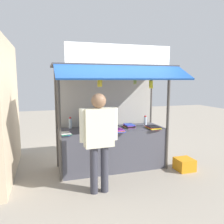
{
  "coord_description": "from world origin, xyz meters",
  "views": [
    {
      "loc": [
        -1.36,
        -4.44,
        1.87
      ],
      "look_at": [
        0.0,
        0.0,
        1.21
      ],
      "focal_mm": 36.23,
      "sensor_mm": 36.0,
      "label": 1
    }
  ],
  "objects_px": {
    "banana_bunch_inner_left": "(135,81)",
    "plastic_crate": "(184,164)",
    "water_bottle_mid_right": "(145,121)",
    "water_bottle_far_right": "(93,121)",
    "banana_bunch_inner_right": "(100,82)",
    "magazine_stack_back_left": "(129,126)",
    "magazine_stack_front_left": "(65,134)",
    "water_bottle_rear_center": "(70,123)",
    "vendor_person": "(99,134)",
    "magazine_stack_left": "(153,127)",
    "water_bottle_far_left": "(85,122)",
    "banana_bunch_rightmost": "(151,84)",
    "magazine_stack_front_right": "(119,130)"
  },
  "relations": [
    {
      "from": "banana_bunch_inner_left",
      "to": "plastic_crate",
      "type": "xyz_separation_m",
      "value": [
        1.1,
        -0.1,
        -1.73
      ]
    },
    {
      "from": "water_bottle_mid_right",
      "to": "banana_bunch_inner_left",
      "type": "height_order",
      "value": "banana_bunch_inner_left"
    },
    {
      "from": "water_bottle_mid_right",
      "to": "water_bottle_far_right",
      "type": "distance_m",
      "value": 1.16
    },
    {
      "from": "banana_bunch_inner_right",
      "to": "plastic_crate",
      "type": "bearing_deg",
      "value": -3.08
    },
    {
      "from": "magazine_stack_back_left",
      "to": "plastic_crate",
      "type": "height_order",
      "value": "magazine_stack_back_left"
    },
    {
      "from": "water_bottle_far_right",
      "to": "magazine_stack_front_left",
      "type": "bearing_deg",
      "value": -141.37
    },
    {
      "from": "water_bottle_rear_center",
      "to": "vendor_person",
      "type": "xyz_separation_m",
      "value": [
        0.32,
        -1.23,
        0.03
      ]
    },
    {
      "from": "magazine_stack_front_left",
      "to": "plastic_crate",
      "type": "bearing_deg",
      "value": -7.1
    },
    {
      "from": "magazine_stack_left",
      "to": "banana_bunch_inner_left",
      "type": "distance_m",
      "value": 1.11
    },
    {
      "from": "water_bottle_far_left",
      "to": "magazine_stack_back_left",
      "type": "distance_m",
      "value": 0.96
    },
    {
      "from": "vendor_person",
      "to": "plastic_crate",
      "type": "height_order",
      "value": "vendor_person"
    },
    {
      "from": "water_bottle_far_right",
      "to": "magazine_stack_left",
      "type": "xyz_separation_m",
      "value": [
        1.19,
        -0.5,
        -0.11
      ]
    },
    {
      "from": "banana_bunch_rightmost",
      "to": "water_bottle_far_right",
      "type": "bearing_deg",
      "value": 145.05
    },
    {
      "from": "water_bottle_far_right",
      "to": "banana_bunch_inner_right",
      "type": "relative_size",
      "value": 1.0
    },
    {
      "from": "magazine_stack_front_right",
      "to": "banana_bunch_rightmost",
      "type": "bearing_deg",
      "value": -14.94
    },
    {
      "from": "water_bottle_rear_center",
      "to": "magazine_stack_back_left",
      "type": "distance_m",
      "value": 1.25
    },
    {
      "from": "magazine_stack_left",
      "to": "banana_bunch_inner_right",
      "type": "relative_size",
      "value": 1.18
    },
    {
      "from": "water_bottle_far_right",
      "to": "magazine_stack_left",
      "type": "distance_m",
      "value": 1.29
    },
    {
      "from": "vendor_person",
      "to": "magazine_stack_front_left",
      "type": "bearing_deg",
      "value": 121.69
    },
    {
      "from": "water_bottle_rear_center",
      "to": "banana_bunch_inner_right",
      "type": "height_order",
      "value": "banana_bunch_inner_right"
    },
    {
      "from": "water_bottle_rear_center",
      "to": "magazine_stack_back_left",
      "type": "height_order",
      "value": "water_bottle_rear_center"
    },
    {
      "from": "water_bottle_mid_right",
      "to": "water_bottle_far_left",
      "type": "bearing_deg",
      "value": 168.72
    },
    {
      "from": "banana_bunch_inner_right",
      "to": "water_bottle_far_right",
      "type": "bearing_deg",
      "value": 89.47
    },
    {
      "from": "water_bottle_far_right",
      "to": "magazine_stack_front_left",
      "type": "height_order",
      "value": "water_bottle_far_right"
    },
    {
      "from": "magazine_stack_front_right",
      "to": "banana_bunch_rightmost",
      "type": "relative_size",
      "value": 0.89
    },
    {
      "from": "vendor_person",
      "to": "water_bottle_mid_right",
      "type": "bearing_deg",
      "value": 34.94
    },
    {
      "from": "water_bottle_far_right",
      "to": "water_bottle_mid_right",
      "type": "bearing_deg",
      "value": -10.05
    },
    {
      "from": "water_bottle_far_left",
      "to": "plastic_crate",
      "type": "bearing_deg",
      "value": -23.84
    },
    {
      "from": "water_bottle_rear_center",
      "to": "banana_bunch_inner_left",
      "type": "distance_m",
      "value": 1.63
    },
    {
      "from": "banana_bunch_rightmost",
      "to": "banana_bunch_inner_right",
      "type": "xyz_separation_m",
      "value": [
        -1.02,
        0.0,
        0.04
      ]
    },
    {
      "from": "magazine_stack_front_right",
      "to": "plastic_crate",
      "type": "xyz_separation_m",
      "value": [
        1.37,
        -0.25,
        -0.76
      ]
    },
    {
      "from": "water_bottle_mid_right",
      "to": "magazine_stack_front_left",
      "type": "bearing_deg",
      "value": -170.46
    },
    {
      "from": "water_bottle_far_right",
      "to": "plastic_crate",
      "type": "relative_size",
      "value": 0.81
    },
    {
      "from": "magazine_stack_front_right",
      "to": "banana_bunch_inner_right",
      "type": "height_order",
      "value": "banana_bunch_inner_right"
    },
    {
      "from": "magazine_stack_left",
      "to": "banana_bunch_inner_right",
      "type": "distance_m",
      "value": 1.53
    },
    {
      "from": "magazine_stack_left",
      "to": "banana_bunch_inner_left",
      "type": "xyz_separation_m",
      "value": [
        -0.51,
        -0.2,
        0.97
      ]
    },
    {
      "from": "water_bottle_far_right",
      "to": "magazine_stack_front_right",
      "type": "bearing_deg",
      "value": -53.2
    },
    {
      "from": "magazine_stack_front_right",
      "to": "vendor_person",
      "type": "relative_size",
      "value": 0.17
    },
    {
      "from": "water_bottle_rear_center",
      "to": "banana_bunch_inner_right",
      "type": "distance_m",
      "value": 1.22
    },
    {
      "from": "water_bottle_far_left",
      "to": "banana_bunch_inner_right",
      "type": "bearing_deg",
      "value": -78.44
    },
    {
      "from": "magazine_stack_front_right",
      "to": "water_bottle_mid_right",
      "type": "bearing_deg",
      "value": 24.93
    },
    {
      "from": "water_bottle_far_left",
      "to": "magazine_stack_back_left",
      "type": "xyz_separation_m",
      "value": [
        0.91,
        -0.31,
        -0.07
      ]
    },
    {
      "from": "water_bottle_rear_center",
      "to": "banana_bunch_inner_left",
      "type": "bearing_deg",
      "value": -32.72
    },
    {
      "from": "water_bottle_mid_right",
      "to": "water_bottle_rear_center",
      "type": "height_order",
      "value": "water_bottle_rear_center"
    },
    {
      "from": "water_bottle_far_right",
      "to": "water_bottle_rear_center",
      "type": "distance_m",
      "value": 0.47
    },
    {
      "from": "water_bottle_rear_center",
      "to": "banana_bunch_rightmost",
      "type": "relative_size",
      "value": 0.74
    },
    {
      "from": "magazine_stack_back_left",
      "to": "plastic_crate",
      "type": "bearing_deg",
      "value": -27.98
    },
    {
      "from": "water_bottle_far_right",
      "to": "banana_bunch_inner_right",
      "type": "height_order",
      "value": "banana_bunch_inner_right"
    },
    {
      "from": "water_bottle_mid_right",
      "to": "magazine_stack_left",
      "type": "relative_size",
      "value": 0.7
    },
    {
      "from": "water_bottle_far_left",
      "to": "banana_bunch_inner_left",
      "type": "height_order",
      "value": "banana_bunch_inner_left"
    }
  ]
}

